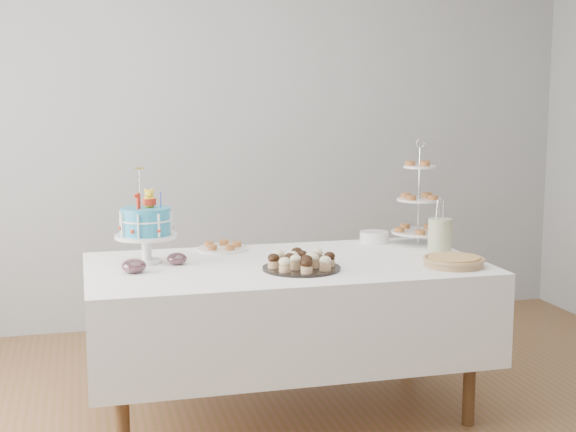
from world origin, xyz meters
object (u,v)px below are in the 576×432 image
object	(u,v)px
table	(285,308)
plate_stack	(374,237)
pastry_plate	(223,247)
jam_bowl_a	(134,266)
birthday_cake	(146,238)
cupcake_tray	(302,261)
jam_bowl_b	(177,259)
tiered_stand	(419,200)
pie	(454,261)
utensil_pitcher	(440,234)

from	to	relation	value
table	plate_stack	size ratio (longest dim) A/B	11.92
pastry_plate	jam_bowl_a	xyz separation A→B (m)	(-0.49, -0.44, 0.01)
birthday_cake	pastry_plate	bearing A→B (deg)	5.79
cupcake_tray	jam_bowl_b	distance (m)	0.61
table	birthday_cake	xyz separation A→B (m)	(-0.66, 0.16, 0.35)
pastry_plate	jam_bowl_b	bearing A→B (deg)	-132.27
cupcake_tray	jam_bowl_a	distance (m)	0.78
tiered_stand	jam_bowl_b	bearing A→B (deg)	-170.78
table	jam_bowl_b	bearing A→B (deg)	169.75
table	jam_bowl_a	size ratio (longest dim) A/B	16.87
birthday_cake	jam_bowl_b	xyz separation A→B (m)	(0.14, -0.07, -0.10)
tiered_stand	jam_bowl_b	distance (m)	1.39
birthday_cake	pie	world-z (taller)	birthday_cake
birthday_cake	plate_stack	distance (m)	1.30
birthday_cake	jam_bowl_a	size ratio (longest dim) A/B	4.11
plate_stack	pastry_plate	bearing A→B (deg)	180.00
jam_bowl_a	birthday_cake	bearing A→B (deg)	69.34
jam_bowl_a	cupcake_tray	bearing A→B (deg)	-9.18
plate_stack	pastry_plate	distance (m)	0.86
table	cupcake_tray	distance (m)	0.32
jam_bowl_b	plate_stack	bearing A→B (deg)	15.11
plate_stack	jam_bowl_b	world-z (taller)	plate_stack
jam_bowl_a	jam_bowl_b	size ratio (longest dim) A/B	1.15
table	cupcake_tray	bearing A→B (deg)	-77.78
jam_bowl_a	jam_bowl_b	xyz separation A→B (m)	(0.21, 0.14, -0.00)
tiered_stand	plate_stack	bearing A→B (deg)	159.34
plate_stack	utensil_pitcher	bearing A→B (deg)	-57.61
jam_bowl_b	utensil_pitcher	xyz separation A→B (m)	(1.36, -0.05, 0.07)
tiered_stand	jam_bowl_b	xyz separation A→B (m)	(-1.36, -0.22, -0.21)
tiered_stand	birthday_cake	bearing A→B (deg)	-174.10
birthday_cake	utensil_pitcher	bearing A→B (deg)	-28.65
utensil_pitcher	pie	bearing A→B (deg)	-92.43
table	utensil_pitcher	world-z (taller)	utensil_pitcher
jam_bowl_a	jam_bowl_b	distance (m)	0.25
utensil_pitcher	plate_stack	bearing A→B (deg)	133.53
birthday_cake	pastry_plate	world-z (taller)	birthday_cake
table	pie	size ratio (longest dim) A/B	6.46
pastry_plate	pie	bearing A→B (deg)	-34.17
pastry_plate	utensil_pitcher	bearing A→B (deg)	-18.27
pie	tiered_stand	bearing A→B (deg)	82.55
pie	utensil_pitcher	bearing A→B (deg)	76.43
table	birthday_cake	world-z (taller)	birthday_cake
pie	plate_stack	xyz separation A→B (m)	(-0.15, 0.68, 0.00)
birthday_cake	utensil_pitcher	size ratio (longest dim) A/B	1.70
jam_bowl_b	tiered_stand	bearing A→B (deg)	9.22
utensil_pitcher	tiered_stand	bearing A→B (deg)	101.21
table	cupcake_tray	xyz separation A→B (m)	(0.04, -0.17, 0.27)
table	jam_bowl_a	bearing A→B (deg)	-176.74
table	pie	bearing A→B (deg)	-20.25
utensil_pitcher	jam_bowl_b	bearing A→B (deg)	-171.01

